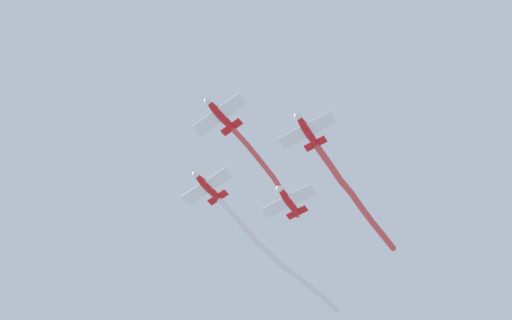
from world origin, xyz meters
The scene contains 7 objects.
airplane_lead centered at (8.00, -10.29, 85.22)m, with size 7.04×6.72×2.00m.
smoke_trail_lead centered at (-0.27, -2.36, 85.62)m, with size 13.69×11.82×1.80m.
airplane_left_wing centered at (7.70, 1.27, 84.82)m, with size 6.52×7.24×2.00m.
smoke_trail_left_wing centered at (-2.42, 10.42, 85.20)m, with size 16.60×15.65×1.96m.
airplane_right_wing centered at (-3.55, -10.60, 85.52)m, with size 7.00×6.77×2.00m.
smoke_trail_right_wing centered at (-14.08, 1.39, 84.70)m, with size 17.34×21.12×2.29m.
airplane_slot centered at (-3.86, 0.96, 85.02)m, with size 6.57×7.17×2.00m.
Camera 1 is at (49.04, -12.06, 5.93)m, focal length 48.06 mm.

